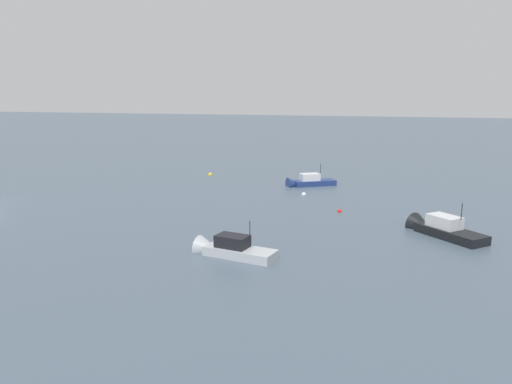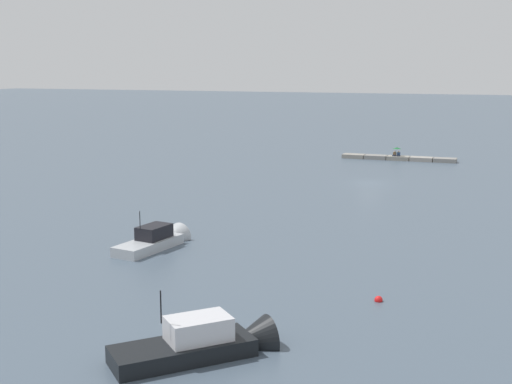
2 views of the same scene
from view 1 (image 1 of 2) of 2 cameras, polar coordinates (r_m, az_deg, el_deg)
motorboat_black_near at (r=47.05m, az=20.60°, el=-4.14°), size 6.85×6.95×4.19m
motorboat_navy_mid at (r=67.94m, az=5.94°, el=1.07°), size 5.42×6.86×3.82m
motorboat_grey_far at (r=38.67m, az=-3.28°, el=-6.77°), size 3.12×6.91×3.74m
mooring_buoy_near at (r=53.27m, az=9.70°, el=-2.22°), size 0.45×0.45×0.45m
mooring_buoy_mid at (r=61.47m, az=5.59°, el=-0.29°), size 0.56×0.56×0.56m
mooring_buoy_far at (r=76.74m, az=-5.36°, el=2.03°), size 0.64×0.64×0.64m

